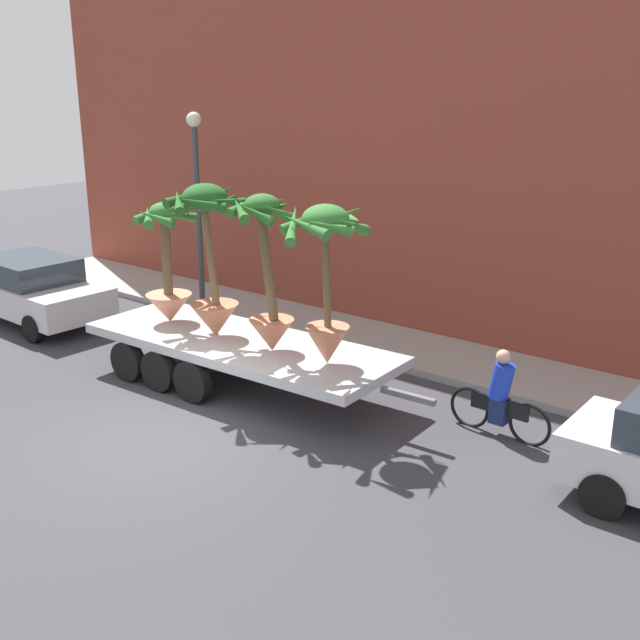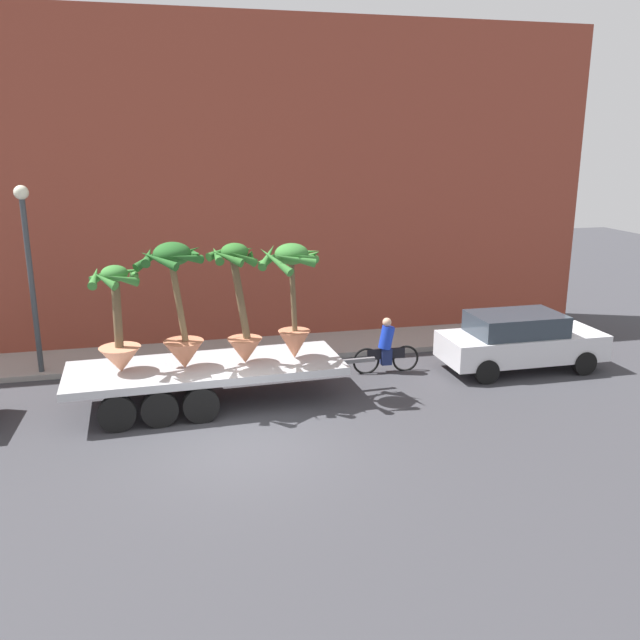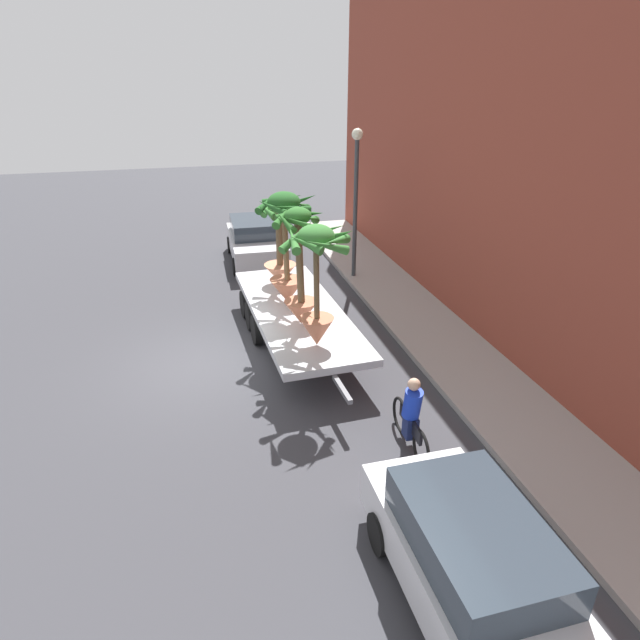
{
  "view_description": "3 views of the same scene",
  "coord_description": "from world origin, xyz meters",
  "px_view_note": "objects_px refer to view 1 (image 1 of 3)",
  "views": [
    {
      "loc": [
        9.12,
        -7.36,
        5.67
      ],
      "look_at": [
        0.87,
        3.03,
        1.5
      ],
      "focal_mm": 42.76,
      "sensor_mm": 36.0,
      "label": 1
    },
    {
      "loc": [
        -1.36,
        -12.46,
        5.99
      ],
      "look_at": [
        2.36,
        3.37,
        1.62
      ],
      "focal_mm": 37.21,
      "sensor_mm": 36.0,
      "label": 2
    },
    {
      "loc": [
        12.07,
        -0.22,
        6.7
      ],
      "look_at": [
        1.07,
        2.61,
        1.38
      ],
      "focal_mm": 30.45,
      "sensor_mm": 36.0,
      "label": 3
    }
  ],
  "objects_px": {
    "potted_palm_rear": "(326,273)",
    "potted_palm_extra": "(168,271)",
    "flatbed_trailer": "(229,347)",
    "cyclist": "(500,398)",
    "trailing_car": "(34,289)",
    "street_lamp": "(197,187)",
    "potted_palm_middle": "(267,277)",
    "potted_palm_front": "(210,257)"
  },
  "relations": [
    {
      "from": "potted_palm_front",
      "to": "cyclist",
      "type": "relative_size",
      "value": 1.58
    },
    {
      "from": "potted_palm_rear",
      "to": "potted_palm_extra",
      "type": "xyz_separation_m",
      "value": [
        -3.96,
        -0.08,
        -0.56
      ]
    },
    {
      "from": "potted_palm_middle",
      "to": "street_lamp",
      "type": "xyz_separation_m",
      "value": [
        -4.96,
        2.97,
        0.89
      ]
    },
    {
      "from": "cyclist",
      "to": "potted_palm_rear",
      "type": "bearing_deg",
      "value": -157.28
    },
    {
      "from": "cyclist",
      "to": "potted_palm_middle",
      "type": "bearing_deg",
      "value": -162.54
    },
    {
      "from": "potted_palm_front",
      "to": "street_lamp",
      "type": "relative_size",
      "value": 0.6
    },
    {
      "from": "potted_palm_front",
      "to": "street_lamp",
      "type": "distance_m",
      "value": 4.72
    },
    {
      "from": "street_lamp",
      "to": "potted_palm_front",
      "type": "bearing_deg",
      "value": -40.26
    },
    {
      "from": "potted_palm_extra",
      "to": "flatbed_trailer",
      "type": "bearing_deg",
      "value": 1.45
    },
    {
      "from": "potted_palm_front",
      "to": "potted_palm_extra",
      "type": "bearing_deg",
      "value": 176.88
    },
    {
      "from": "potted_palm_extra",
      "to": "trailing_car",
      "type": "relative_size",
      "value": 0.59
    },
    {
      "from": "potted_palm_rear",
      "to": "trailing_car",
      "type": "distance_m",
      "value": 9.15
    },
    {
      "from": "trailing_car",
      "to": "street_lamp",
      "type": "bearing_deg",
      "value": 46.92
    },
    {
      "from": "potted_palm_front",
      "to": "potted_palm_extra",
      "type": "height_order",
      "value": "potted_palm_front"
    },
    {
      "from": "cyclist",
      "to": "trailing_car",
      "type": "bearing_deg",
      "value": -173.94
    },
    {
      "from": "potted_palm_middle",
      "to": "street_lamp",
      "type": "bearing_deg",
      "value": 149.03
    },
    {
      "from": "trailing_car",
      "to": "street_lamp",
      "type": "height_order",
      "value": "street_lamp"
    },
    {
      "from": "potted_palm_middle",
      "to": "trailing_car",
      "type": "height_order",
      "value": "potted_palm_middle"
    },
    {
      "from": "trailing_car",
      "to": "potted_palm_extra",
      "type": "bearing_deg",
      "value": 0.14
    },
    {
      "from": "flatbed_trailer",
      "to": "cyclist",
      "type": "height_order",
      "value": "cyclist"
    },
    {
      "from": "trailing_car",
      "to": "potted_palm_middle",
      "type": "bearing_deg",
      "value": -0.11
    },
    {
      "from": "flatbed_trailer",
      "to": "potted_palm_rear",
      "type": "bearing_deg",
      "value": 0.92
    },
    {
      "from": "potted_palm_middle",
      "to": "potted_palm_front",
      "type": "xyz_separation_m",
      "value": [
        -1.39,
        -0.04,
        0.18
      ]
    },
    {
      "from": "flatbed_trailer",
      "to": "potted_palm_rear",
      "type": "distance_m",
      "value": 2.97
    },
    {
      "from": "trailing_car",
      "to": "street_lamp",
      "type": "xyz_separation_m",
      "value": [
        2.77,
        2.96,
        2.4
      ]
    },
    {
      "from": "flatbed_trailer",
      "to": "potted_palm_front",
      "type": "relative_size",
      "value": 2.54
    },
    {
      "from": "potted_palm_middle",
      "to": "cyclist",
      "type": "distance_m",
      "value": 4.53
    },
    {
      "from": "potted_palm_rear",
      "to": "potted_palm_front",
      "type": "height_order",
      "value": "potted_palm_front"
    },
    {
      "from": "potted_palm_middle",
      "to": "potted_palm_front",
      "type": "height_order",
      "value": "potted_palm_front"
    },
    {
      "from": "cyclist",
      "to": "street_lamp",
      "type": "bearing_deg",
      "value": 169.18
    },
    {
      "from": "potted_palm_middle",
      "to": "cyclist",
      "type": "relative_size",
      "value": 1.54
    },
    {
      "from": "flatbed_trailer",
      "to": "cyclist",
      "type": "xyz_separation_m",
      "value": [
        5.1,
        1.19,
        -0.1
      ]
    },
    {
      "from": "potted_palm_front",
      "to": "cyclist",
      "type": "distance_m",
      "value": 5.86
    },
    {
      "from": "potted_palm_rear",
      "to": "trailing_car",
      "type": "relative_size",
      "value": 0.67
    },
    {
      "from": "flatbed_trailer",
      "to": "potted_palm_middle",
      "type": "distance_m",
      "value": 1.92
    },
    {
      "from": "potted_palm_front",
      "to": "trailing_car",
      "type": "bearing_deg",
      "value": 179.46
    },
    {
      "from": "potted_palm_rear",
      "to": "street_lamp",
      "type": "relative_size",
      "value": 0.57
    },
    {
      "from": "potted_palm_front",
      "to": "potted_palm_extra",
      "type": "relative_size",
      "value": 1.19
    },
    {
      "from": "potted_palm_middle",
      "to": "trailing_car",
      "type": "xyz_separation_m",
      "value": [
        -7.72,
        0.02,
        -1.52
      ]
    },
    {
      "from": "potted_palm_front",
      "to": "flatbed_trailer",
      "type": "bearing_deg",
      "value": 20.41
    },
    {
      "from": "potted_palm_extra",
      "to": "street_lamp",
      "type": "bearing_deg",
      "value": 127.35
    },
    {
      "from": "potted_palm_middle",
      "to": "potted_palm_extra",
      "type": "relative_size",
      "value": 1.16
    }
  ]
}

